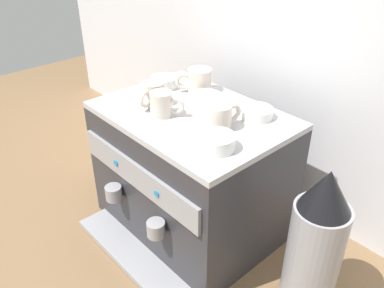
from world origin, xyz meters
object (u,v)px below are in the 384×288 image
espresso_machine (191,172)px  coffee_grinder (316,244)px  ceramic_bowl_1 (164,82)px  ceramic_bowl_2 (257,113)px  ceramic_cup_0 (163,104)px  ceramic_cup_2 (153,94)px  milk_pitcher (118,157)px  ceramic_cup_3 (198,81)px  ceramic_bowl_3 (206,100)px  ceramic_cup_1 (220,116)px  ceramic_bowl_0 (217,142)px

espresso_machine → coffee_grinder: coffee_grinder is taller
ceramic_bowl_1 → ceramic_bowl_2: size_ratio=0.97×
ceramic_cup_0 → ceramic_cup_2: 0.08m
ceramic_bowl_2 → milk_pitcher: bearing=-166.3°
espresso_machine → ceramic_bowl_2: bearing=39.3°
ceramic_cup_0 → ceramic_cup_3: (-0.06, 0.21, 0.00)m
coffee_grinder → ceramic_bowl_3: bearing=173.7°
espresso_machine → ceramic_bowl_1: 0.34m
ceramic_cup_1 → coffee_grinder: size_ratio=0.25×
ceramic_bowl_2 → milk_pitcher: size_ratio=0.65×
coffee_grinder → ceramic_bowl_1: bearing=176.5°
ceramic_cup_1 → ceramic_bowl_2: (0.03, 0.13, -0.02)m
espresso_machine → ceramic_bowl_3: (-0.01, 0.08, 0.25)m
espresso_machine → ceramic_cup_0: size_ratio=6.12×
espresso_machine → ceramic_bowl_2: ceramic_bowl_2 is taller
ceramic_cup_1 → ceramic_bowl_1: (-0.35, 0.07, -0.02)m
ceramic_bowl_2 → ceramic_cup_3: bearing=179.7°
espresso_machine → ceramic_bowl_3: 0.26m
ceramic_bowl_0 → ceramic_bowl_1: size_ratio=1.06×
ceramic_bowl_2 → coffee_grinder: (0.33, -0.11, -0.25)m
ceramic_cup_3 → coffee_grinder: 0.66m
ceramic_bowl_3 → coffee_grinder: (0.50, -0.05, -0.25)m
ceramic_cup_0 → ceramic_bowl_0: size_ratio=0.97×
ceramic_cup_3 → milk_pitcher: 0.57m
ceramic_cup_3 → ceramic_bowl_0: size_ratio=1.13×
ceramic_cup_1 → ceramic_bowl_2: ceramic_cup_1 is taller
ceramic_cup_3 → ceramic_cup_1: bearing=-29.5°
ceramic_cup_3 → coffee_grinder: size_ratio=0.24×
ceramic_cup_3 → ceramic_bowl_3: bearing=-29.4°
ceramic_cup_3 → ceramic_bowl_1: bearing=-149.6°
espresso_machine → ceramic_cup_0: ceramic_cup_0 is taller
ceramic_bowl_2 → ceramic_cup_2: bearing=-147.4°
espresso_machine → ceramic_cup_3: 0.32m
coffee_grinder → milk_pitcher: size_ratio=3.04×
espresso_machine → ceramic_cup_1: ceramic_cup_1 is taller
espresso_machine → ceramic_bowl_2: size_ratio=6.07×
ceramic_cup_0 → ceramic_bowl_0: 0.25m
ceramic_cup_2 → ceramic_cup_3: size_ratio=0.96×
ceramic_bowl_1 → ceramic_bowl_3: 0.21m
ceramic_cup_2 → ceramic_bowl_3: ceramic_cup_2 is taller
ceramic_bowl_3 → coffee_grinder: ceramic_bowl_3 is taller
ceramic_bowl_0 → ceramic_bowl_3: size_ratio=0.99×
espresso_machine → ceramic_cup_3: size_ratio=5.27×
ceramic_cup_2 → coffee_grinder: (0.62, 0.08, -0.27)m
ceramic_cup_2 → ceramic_bowl_1: size_ratio=1.14×
ceramic_bowl_0 → ceramic_bowl_2: (-0.05, 0.22, -0.00)m
ceramic_bowl_3 → coffee_grinder: size_ratio=0.22×
ceramic_bowl_2 → ceramic_bowl_0: bearing=-78.2°
ceramic_bowl_1 → coffee_grinder: 0.75m
espresso_machine → ceramic_bowl_0: ceramic_bowl_0 is taller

